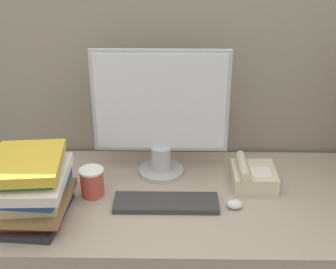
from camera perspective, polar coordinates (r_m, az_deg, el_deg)
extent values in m
cube|color=gray|center=(2.10, 0.98, -0.75)|extent=(1.85, 0.04, 1.52)
cylinder|color=#B7B7BC|center=(1.91, -0.85, -4.46)|extent=(0.18, 0.18, 0.02)
cylinder|color=#B7B7BC|center=(1.88, -0.86, -2.89)|extent=(0.08, 0.08, 0.10)
cube|color=#B7B7BC|center=(1.78, -0.90, 4.00)|extent=(0.53, 0.02, 0.41)
cube|color=silver|center=(1.78, -0.91, 3.89)|extent=(0.50, 0.01, 0.38)
cube|color=#333333|center=(1.72, -0.23, -8.33)|extent=(0.38, 0.12, 0.02)
ellipsoid|color=silver|center=(1.72, 8.10, -8.42)|extent=(0.06, 0.05, 0.03)
cylinder|color=#BF4C3F|center=(1.78, -9.23, -5.88)|extent=(0.09, 0.09, 0.10)
cylinder|color=white|center=(1.75, -9.36, -4.35)|extent=(0.09, 0.09, 0.01)
cube|color=#262628|center=(1.72, -15.75, -9.40)|extent=(0.21, 0.30, 0.02)
cube|color=maroon|center=(1.71, -15.69, -8.64)|extent=(0.20, 0.24, 0.03)
cube|color=olive|center=(1.69, -15.96, -7.86)|extent=(0.24, 0.29, 0.03)
cube|color=#C6B78C|center=(1.68, -16.40, -6.92)|extent=(0.23, 0.26, 0.03)
cube|color=#264C8C|center=(1.65, -16.13, -6.23)|extent=(0.22, 0.25, 0.03)
cube|color=silver|center=(1.64, -16.14, -5.13)|extent=(0.23, 0.31, 0.03)
cube|color=#38723F|center=(1.64, -16.49, -4.07)|extent=(0.20, 0.25, 0.02)
cube|color=gold|center=(1.62, -16.80, -3.30)|extent=(0.25, 0.29, 0.04)
cube|color=beige|center=(1.86, 10.41, -5.11)|extent=(0.17, 0.18, 0.07)
cube|color=white|center=(1.82, 11.24, -4.53)|extent=(0.07, 0.08, 0.00)
cylinder|color=beige|center=(1.82, 9.12, -3.75)|extent=(0.04, 0.18, 0.04)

